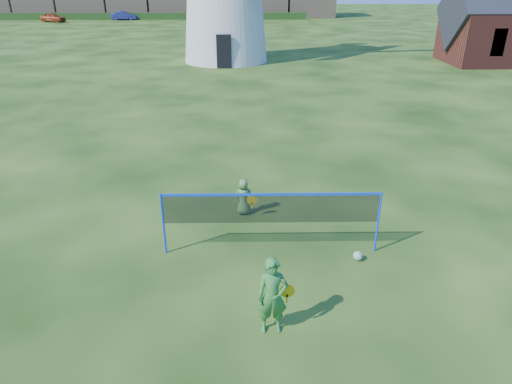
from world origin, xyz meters
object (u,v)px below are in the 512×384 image
Objects in this scene: play_ball at (358,256)px; badminton_net at (271,209)px; car_right at (124,16)px; player_girl at (272,296)px; player_boy at (244,197)px; car_left at (53,17)px.

badminton_net is at bearing 168.93° from play_ball.
player_girl is at bearing -172.02° from car_right.
car_left is at bearing -70.59° from player_boy.
badminton_net is 22.95× the size of play_ball.
player_girl is 4.67m from player_boy.
car_left reaches higher than play_ball.
player_boy is at bearing 93.70° from player_girl.
car_left is at bearing 115.03° from badminton_net.
car_left is 10.00m from car_right.
player_boy is 0.27× the size of car_right.
player_boy reaches higher than play_ball.
player_boy is (-0.55, 4.63, -0.25)m from player_girl.
car_right is at bearing -79.29° from player_boy.
player_boy is at bearing 138.52° from play_ball.
play_ball is at bearing 132.70° from player_boy.
car_right is at bearing 108.10° from play_ball.
car_left is (-28.16, 59.75, 0.11)m from player_boy.
player_girl reaches higher than car_left.
player_girl is at bearing -132.71° from play_ball.
player_girl is at bearing 90.97° from player_boy.
badminton_net reaches higher than car_left.
player_boy is at bearing 108.39° from badminton_net.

